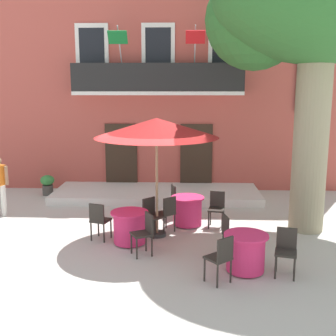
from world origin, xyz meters
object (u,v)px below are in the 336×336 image
Objects in this scene: cafe_chair_middle_1 at (99,219)px; cafe_table_front at (246,252)px; cafe_chair_near_tree_2 at (217,207)px; cafe_chair_front_2 at (286,249)px; cafe_chair_middle_0 at (152,214)px; cafe_table_middle at (130,227)px; plane_tree at (316,8)px; cafe_umbrella at (157,128)px; cafe_chair_near_tree_0 at (177,198)px; cafe_table_near_tree at (187,211)px; cafe_chair_near_tree_1 at (167,212)px; cafe_chair_front_0 at (230,233)px; ground_planter_left at (48,184)px; cafe_chair_middle_2 at (145,231)px; cafe_chair_front_1 at (221,256)px.

cafe_chair_middle_1 is 3.55m from cafe_table_front.
cafe_chair_near_tree_2 and cafe_chair_front_2 have the same top height.
cafe_table_middle is at bearing -127.69° from cafe_chair_middle_0.
cafe_table_front is at bearing -124.79° from plane_tree.
plane_tree is 4.61m from cafe_umbrella.
cafe_umbrella is at bearing 141.52° from cafe_chair_front_2.
cafe_chair_near_tree_0 is at bearing 143.38° from cafe_chair_near_tree_2.
plane_tree is 8.13× the size of cafe_table_near_tree.
cafe_chair_near_tree_0 is at bearing 79.63° from cafe_chair_near_tree_1.
plane_tree is 7.01m from cafe_chair_middle_1.
cafe_chair_front_0 is (2.21, -0.69, 0.14)m from cafe_table_middle.
cafe_chair_near_tree_0 and cafe_chair_front_2 have the same top height.
cafe_chair_near_tree_1 reaches higher than ground_planter_left.
cafe_chair_middle_2 reaches higher than cafe_table_front.
cafe_chair_near_tree_2 is 1.00× the size of cafe_chair_middle_2.
cafe_chair_front_2 is at bearing -111.31° from plane_tree.
plane_tree is 7.72× the size of cafe_chair_front_0.
cafe_chair_middle_1 is 1.05× the size of cafe_table_front.
cafe_chair_middle_1 is 1.00× the size of cafe_chair_front_0.
ground_planter_left is at bearing 138.03° from cafe_chair_front_2.
plane_tree is at bearing 42.74° from cafe_chair_front_0.
cafe_chair_front_1 is (-0.53, -0.54, 0.14)m from cafe_table_front.
cafe_chair_middle_2 reaches higher than cafe_table_middle.
ground_planter_left is at bearing 157.55° from plane_tree.
cafe_umbrella is (0.13, -0.06, 2.08)m from cafe_chair_middle_0.
cafe_chair_middle_1 is at bearing -133.40° from cafe_chair_near_tree_0.
cafe_table_middle is at bearing 150.03° from cafe_table_front.
cafe_chair_front_0 is (1.75, -1.29, 0.00)m from cafe_chair_middle_0.
cafe_chair_middle_0 is 2.17m from cafe_chair_front_0.
cafe_chair_middle_2 is at bearing -99.17° from cafe_umbrella.
cafe_table_front is 0.77m from cafe_chair_front_2.
cafe_chair_front_2 is at bearing -23.32° from cafe_chair_middle_1.
cafe_umbrella is (-1.85, 1.94, 2.22)m from cafe_table_front.
cafe_chair_near_tree_2 is (-2.16, 0.10, -4.82)m from plane_tree.
ground_planter_left is (-5.21, 6.25, -0.15)m from cafe_chair_front_1.
cafe_umbrella reaches higher than cafe_table_front.
cafe_umbrella is (-1.49, -0.75, 2.08)m from cafe_chair_near_tree_2.
cafe_table_front is (0.36, -2.69, -0.14)m from cafe_chair_near_tree_2.
cafe_table_near_tree is 0.95× the size of cafe_chair_near_tree_1.
cafe_chair_front_1 is at bearing -126.64° from plane_tree.
cafe_chair_near_tree_2 is at bearing 21.69° from cafe_chair_middle_1.
plane_tree is at bearing 53.36° from cafe_chair_front_1.
cafe_umbrella is at bearing 118.04° from cafe_chair_front_1.
cafe_table_front is at bearing 45.57° from cafe_chair_front_1.
cafe_chair_middle_2 is at bearing 162.25° from cafe_chair_front_2.
cafe_chair_middle_2 is 2.18m from cafe_table_front.
cafe_table_front is 0.30× the size of cafe_umbrella.
cafe_chair_front_2 is at bearing -38.48° from cafe_umbrella.
cafe_chair_near_tree_0 is 2.77m from cafe_chair_middle_2.
cafe_table_near_tree is at bearing 113.31° from cafe_chair_front_0.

